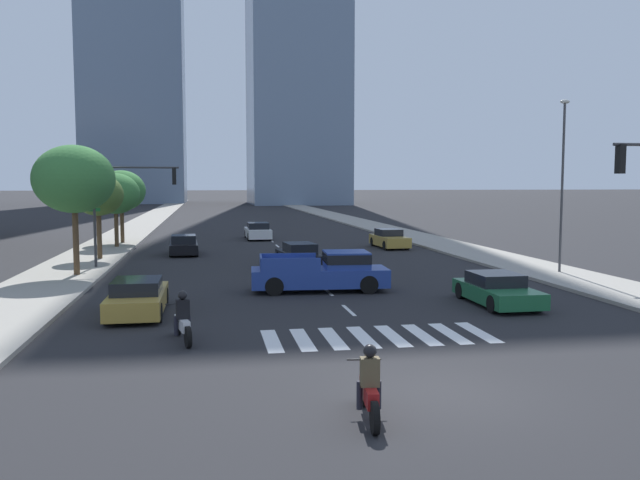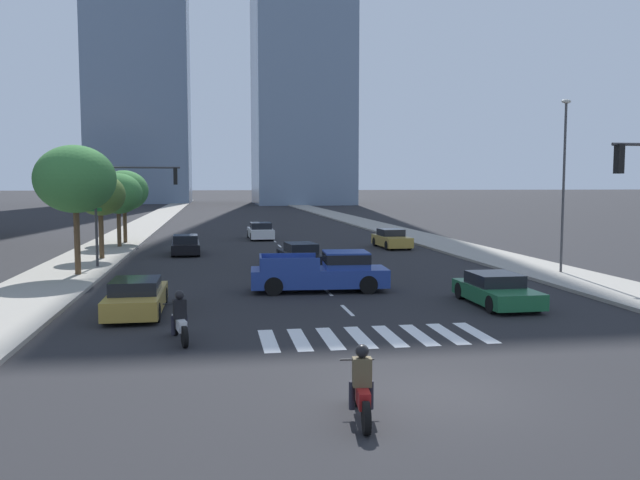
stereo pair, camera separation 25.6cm
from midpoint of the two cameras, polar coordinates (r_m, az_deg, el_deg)
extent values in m
plane|color=#232326|center=(14.58, 10.57, -13.15)|extent=(800.00, 800.00, 0.00)
cube|color=gray|center=(46.36, 11.85, -0.58)|extent=(4.00, 260.00, 0.15)
cube|color=gray|center=(43.82, -18.71, -1.06)|extent=(4.00, 260.00, 0.15)
cube|color=silver|center=(18.88, -4.17, -8.84)|extent=(0.45, 2.75, 0.01)
cube|color=silver|center=(18.97, -1.43, -8.76)|extent=(0.45, 2.75, 0.01)
cube|color=silver|center=(19.12, 1.27, -8.65)|extent=(0.45, 2.75, 0.01)
cube|color=silver|center=(19.30, 3.93, -8.53)|extent=(0.45, 2.75, 0.01)
cube|color=silver|center=(19.52, 6.53, -8.40)|extent=(0.45, 2.75, 0.01)
cube|color=silver|center=(19.78, 9.06, -8.25)|extent=(0.45, 2.75, 0.01)
cube|color=silver|center=(20.08, 11.53, -8.09)|extent=(0.45, 2.75, 0.01)
cube|color=silver|center=(20.41, 13.91, -7.92)|extent=(0.45, 2.75, 0.01)
cube|color=silver|center=(23.21, 2.74, -6.21)|extent=(0.14, 2.00, 0.01)
cube|color=silver|center=(27.06, 0.96, -4.58)|extent=(0.14, 2.00, 0.01)
cube|color=silver|center=(30.96, -0.36, -3.36)|extent=(0.14, 2.00, 0.01)
cube|color=silver|center=(34.88, -1.39, -2.41)|extent=(0.14, 2.00, 0.01)
cube|color=silver|center=(38.81, -2.21, -1.65)|extent=(0.14, 2.00, 0.01)
cube|color=silver|center=(42.76, -2.87, -1.04)|extent=(0.14, 2.00, 0.01)
cube|color=silver|center=(46.72, -3.43, -0.52)|extent=(0.14, 2.00, 0.01)
cube|color=silver|center=(50.68, -3.90, -0.09)|extent=(0.14, 2.00, 0.01)
cube|color=silver|center=(54.65, -4.29, 0.28)|extent=(0.14, 2.00, 0.01)
cube|color=silver|center=(58.62, -4.64, 0.60)|extent=(0.14, 2.00, 0.01)
cube|color=silver|center=(62.60, -4.94, 0.88)|extent=(0.14, 2.00, 0.01)
cube|color=silver|center=(66.58, -5.21, 1.13)|extent=(0.14, 2.00, 0.01)
cube|color=silver|center=(70.56, -5.44, 1.35)|extent=(0.14, 2.00, 0.01)
cylinder|color=black|center=(19.88, -12.32, -7.36)|extent=(0.25, 0.61, 0.60)
cylinder|color=black|center=(18.37, -11.46, -8.37)|extent=(0.25, 0.61, 0.60)
cube|color=silver|center=(19.08, -11.92, -7.20)|extent=(0.50, 1.28, 0.32)
cylinder|color=#B2B2B7|center=(19.72, -12.29, -6.57)|extent=(0.13, 0.32, 0.67)
cylinder|color=black|center=(19.70, -12.33, -5.48)|extent=(0.69, 0.19, 0.04)
cube|color=black|center=(18.89, -11.89, -5.97)|extent=(0.40, 0.31, 0.55)
sphere|color=black|center=(18.82, -11.91, -4.76)|extent=(0.26, 0.26, 0.26)
cylinder|color=black|center=(19.06, -12.46, -7.38)|extent=(0.14, 0.14, 0.55)
cylinder|color=black|center=(19.12, -11.38, -7.32)|extent=(0.14, 0.14, 0.55)
cylinder|color=black|center=(13.55, 3.81, -13.15)|extent=(0.18, 0.61, 0.60)
cylinder|color=black|center=(12.13, 4.73, -15.38)|extent=(0.18, 0.61, 0.60)
cube|color=maroon|center=(12.77, 4.25, -13.28)|extent=(0.35, 1.23, 0.32)
cylinder|color=#B2B2B7|center=(13.37, 3.87, -12.07)|extent=(0.09, 0.32, 0.67)
cylinder|color=black|center=(13.31, 3.85, -10.48)|extent=(0.70, 0.11, 0.04)
cube|color=brown|center=(12.54, 4.32, -11.53)|extent=(0.38, 0.28, 0.55)
sphere|color=black|center=(12.44, 4.33, -9.74)|extent=(0.26, 0.26, 0.26)
cylinder|color=black|center=(12.76, 3.42, -13.52)|extent=(0.13, 0.13, 0.55)
cylinder|color=black|center=(12.81, 5.07, -13.46)|extent=(0.13, 0.13, 0.55)
cube|color=navy|center=(27.13, 0.19, -3.29)|extent=(5.80, 2.32, 0.75)
cube|color=navy|center=(27.18, 2.58, -1.74)|extent=(1.93, 1.93, 0.70)
cube|color=black|center=(27.17, 2.58, -1.57)|extent=(1.95, 1.97, 0.39)
cube|color=navy|center=(27.88, -2.57, -1.72)|extent=(2.39, 0.23, 0.55)
cube|color=navy|center=(26.01, -2.33, -2.22)|extent=(2.39, 0.23, 0.55)
cube|color=navy|center=(26.90, -5.00, -1.99)|extent=(0.20, 1.90, 0.55)
cylinder|color=black|center=(28.29, 3.91, -3.40)|extent=(0.77, 0.31, 0.76)
cylinder|color=black|center=(26.57, 4.55, -3.96)|extent=(0.77, 0.31, 0.76)
cylinder|color=black|center=(27.91, -3.96, -3.52)|extent=(0.77, 0.31, 0.76)
cylinder|color=black|center=(26.16, -3.83, -4.09)|extent=(0.77, 0.31, 0.76)
cube|color=silver|center=(52.54, -5.14, 0.64)|extent=(1.92, 4.75, 0.70)
cube|color=black|center=(52.26, -5.12, 1.27)|extent=(1.66, 2.15, 0.50)
cylinder|color=black|center=(54.08, -6.17, 0.55)|extent=(0.23, 0.64, 0.64)
cylinder|color=black|center=(54.23, -4.42, 0.58)|extent=(0.23, 0.64, 0.64)
cylinder|color=black|center=(50.89, -5.90, 0.28)|extent=(0.23, 0.64, 0.64)
cylinder|color=black|center=(51.05, -4.04, 0.30)|extent=(0.23, 0.64, 0.64)
cube|color=#B28E38|center=(45.48, 6.50, -0.07)|extent=(1.92, 4.31, 0.69)
cube|color=black|center=(45.63, 6.43, 0.68)|extent=(1.61, 1.97, 0.47)
cylinder|color=black|center=(44.39, 8.04, -0.44)|extent=(0.25, 0.65, 0.64)
cylinder|color=black|center=(43.89, 6.13, -0.49)|extent=(0.25, 0.65, 0.64)
cylinder|color=black|center=(47.10, 6.85, -0.12)|extent=(0.25, 0.65, 0.64)
cylinder|color=black|center=(46.63, 5.04, -0.15)|extent=(0.25, 0.65, 0.64)
cube|color=black|center=(35.51, -1.57, -1.55)|extent=(2.17, 4.81, 0.58)
cube|color=black|center=(35.23, -1.48, -0.70)|extent=(1.71, 2.24, 0.54)
cylinder|color=black|center=(36.90, -3.31, -1.51)|extent=(0.28, 0.66, 0.64)
cylinder|color=black|center=(37.24, -0.99, -1.44)|extent=(0.28, 0.66, 0.64)
cylinder|color=black|center=(33.82, -2.21, -2.11)|extent=(0.28, 0.66, 0.64)
cylinder|color=black|center=(34.19, 0.31, -2.03)|extent=(0.28, 0.66, 0.64)
cube|color=#B28E38|center=(23.39, -15.56, -5.13)|extent=(1.80, 4.57, 0.63)
cube|color=black|center=(23.08, -15.65, -3.90)|extent=(1.58, 2.06, 0.46)
cylinder|color=black|center=(25.03, -17.00, -4.86)|extent=(0.22, 0.64, 0.64)
cylinder|color=black|center=(24.86, -13.30, -4.84)|extent=(0.22, 0.64, 0.64)
cylinder|color=black|center=(22.01, -18.10, -6.23)|extent=(0.22, 0.64, 0.64)
cylinder|color=black|center=(21.82, -13.88, -6.23)|extent=(0.22, 0.64, 0.64)
cube|color=#1E6038|center=(24.99, 15.61, -4.56)|extent=(1.88, 4.29, 0.56)
cube|color=black|center=(25.11, 15.43, -3.34)|extent=(1.65, 1.93, 0.45)
cylinder|color=black|center=(24.11, 18.90, -5.29)|extent=(0.22, 0.64, 0.64)
cylinder|color=black|center=(23.36, 15.21, -5.52)|extent=(0.22, 0.64, 0.64)
cylinder|color=black|center=(26.67, 15.94, -4.23)|extent=(0.22, 0.64, 0.64)
cylinder|color=black|center=(26.00, 12.54, -4.40)|extent=(0.22, 0.64, 0.64)
cube|color=black|center=(42.02, -11.59, -0.62)|extent=(1.86, 4.32, 0.59)
cube|color=black|center=(41.76, -11.61, 0.10)|extent=(1.57, 1.97, 0.50)
cylinder|color=black|center=(43.48, -12.59, -0.63)|extent=(0.24, 0.65, 0.64)
cylinder|color=black|center=(43.48, -10.58, -0.60)|extent=(0.24, 0.65, 0.64)
cylinder|color=black|center=(40.60, -12.67, -1.03)|extent=(0.24, 0.65, 0.64)
cylinder|color=black|center=(40.60, -10.51, -0.99)|extent=(0.24, 0.65, 0.64)
cube|color=black|center=(22.12, 25.19, 6.49)|extent=(0.20, 0.28, 0.90)
sphere|color=red|center=(22.13, 25.22, 7.27)|extent=(0.18, 0.18, 0.18)
sphere|color=orange|center=(22.12, 25.19, 6.49)|extent=(0.18, 0.18, 0.18)
sphere|color=green|center=(22.11, 25.16, 5.71)|extent=(0.18, 0.18, 0.18)
cylinder|color=#333335|center=(35.73, -18.97, 2.24)|extent=(0.14, 0.14, 5.60)
cylinder|color=#333335|center=(35.40, -15.58, 6.18)|extent=(4.36, 0.10, 0.10)
cube|color=black|center=(35.24, -12.43, 5.52)|extent=(0.20, 0.28, 0.90)
sphere|color=red|center=(35.25, -12.44, 6.01)|extent=(0.18, 0.18, 0.18)
sphere|color=orange|center=(35.24, -12.43, 5.52)|extent=(0.18, 0.18, 0.18)
sphere|color=green|center=(35.24, -12.42, 5.04)|extent=(0.18, 0.18, 0.18)
cube|color=#19662D|center=(35.72, -18.97, 2.56)|extent=(0.60, 0.04, 0.18)
cylinder|color=#3F3F42|center=(33.88, 20.89, 4.26)|extent=(0.12, 0.12, 8.22)
ellipsoid|color=beige|center=(34.11, 21.11, 11.34)|extent=(0.50, 0.24, 0.20)
cylinder|color=#4C3823|center=(33.03, -20.42, -0.23)|extent=(0.28, 0.28, 3.05)
ellipsoid|color=#387538|center=(32.90, -20.59, 5.06)|extent=(3.80, 3.80, 3.23)
cylinder|color=#4C3823|center=(39.66, -18.55, 0.31)|extent=(0.28, 0.28, 2.57)
ellipsoid|color=#426028|center=(39.55, -18.65, 3.81)|extent=(2.86, 2.86, 2.43)
cylinder|color=#4C3823|center=(46.73, -17.15, 0.89)|extent=(0.28, 0.28, 2.35)
ellipsoid|color=#387538|center=(46.63, -17.23, 3.94)|extent=(3.28, 3.28, 2.79)
cylinder|color=#4C3823|center=(49.76, -16.68, 1.19)|extent=(0.28, 0.28, 2.43)
ellipsoid|color=#387538|center=(49.67, -16.76, 4.20)|extent=(3.50, 3.50, 2.98)
camera|label=1|loc=(0.13, -89.74, 0.02)|focal=36.27mm
camera|label=2|loc=(0.13, 90.26, -0.02)|focal=36.27mm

